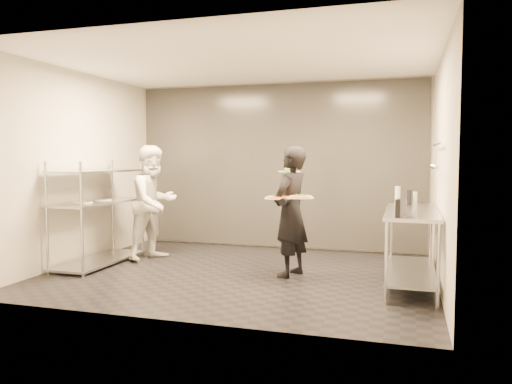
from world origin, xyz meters
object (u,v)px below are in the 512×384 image
(prep_counter, at_px, (411,235))
(pizza_plate_near, at_px, (278,198))
(chef, at_px, (154,203))
(pass_rack, at_px, (99,211))
(pizza_plate_far, at_px, (301,197))
(salad_plate, at_px, (289,170))
(bottle_dark, at_px, (409,198))
(bottle_green, at_px, (398,196))
(bottle_clear, at_px, (415,198))
(pos_monitor, at_px, (401,208))
(waiter, at_px, (291,212))

(prep_counter, height_order, pizza_plate_near, pizza_plate_near)
(chef, bearing_deg, pass_rack, 153.18)
(prep_counter, relative_size, pizza_plate_far, 5.50)
(salad_plate, bearing_deg, chef, 176.85)
(pizza_plate_far, distance_m, bottle_dark, 1.50)
(bottle_green, xyz_separation_m, bottle_clear, (0.22, 0.09, -0.04))
(bottle_dark, bearing_deg, pos_monitor, -93.91)
(pos_monitor, bearing_deg, waiter, 163.74)
(pass_rack, relative_size, pos_monitor, 5.95)
(pos_monitor, relative_size, bottle_clear, 1.53)
(pass_rack, relative_size, bottle_dark, 7.98)
(chef, bearing_deg, bottle_green, -68.22)
(waiter, distance_m, pizza_plate_far, 0.37)
(pos_monitor, distance_m, bottle_dark, 1.33)
(salad_plate, xyz_separation_m, bottle_green, (1.42, 0.17, -0.33))
(salad_plate, bearing_deg, pos_monitor, -37.72)
(pizza_plate_near, bearing_deg, chef, 163.19)
(pizza_plate_far, bearing_deg, waiter, 126.94)
(waiter, height_order, pizza_plate_far, waiter)
(pass_rack, bearing_deg, pos_monitor, -9.67)
(pass_rack, distance_m, pos_monitor, 4.28)
(pass_rack, xyz_separation_m, salad_plate, (2.73, 0.43, 0.60))
(pass_rack, xyz_separation_m, chef, (0.60, 0.55, 0.09))
(salad_plate, relative_size, bottle_clear, 1.74)
(salad_plate, bearing_deg, pizza_plate_far, -64.34)
(prep_counter, height_order, pizza_plate_far, pizza_plate_far)
(bottle_green, relative_size, bottle_dark, 1.25)
(prep_counter, bearing_deg, bottle_green, 106.43)
(bottle_green, distance_m, bottle_clear, 0.24)
(pass_rack, height_order, prep_counter, pass_rack)
(bottle_green, bearing_deg, pass_rack, -171.76)
(waiter, distance_m, pizza_plate_near, 0.29)
(bottle_clear, bearing_deg, salad_plate, -170.94)
(pizza_plate_near, height_order, bottle_green, bottle_green)
(pos_monitor, bearing_deg, bottle_green, 106.27)
(salad_plate, bearing_deg, bottle_green, 6.92)
(pass_rack, relative_size, bottle_green, 6.39)
(bottle_dark, bearing_deg, bottle_clear, 47.29)
(chef, distance_m, bottle_clear, 3.78)
(bottle_dark, bearing_deg, waiter, -160.28)
(pizza_plate_near, height_order, bottle_dark, bottle_dark)
(waiter, bearing_deg, prep_counter, 104.23)
(pass_rack, xyz_separation_m, pizza_plate_near, (2.70, -0.09, 0.27))
(pizza_plate_near, relative_size, bottle_green, 1.37)
(pizza_plate_far, xyz_separation_m, bottle_dark, (1.29, 0.77, -0.04))
(bottle_green, bearing_deg, pos_monitor, -87.54)
(pizza_plate_near, height_order, pos_monitor, pos_monitor)
(pizza_plate_far, bearing_deg, pass_rack, 176.92)
(salad_plate, height_order, pos_monitor, salad_plate)
(pass_rack, distance_m, bottle_clear, 4.44)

